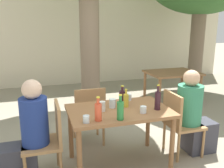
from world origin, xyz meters
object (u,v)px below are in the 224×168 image
at_px(patio_chair_0, 49,137).
at_px(wine_bottle_1, 158,100).
at_px(drinking_glass_0, 86,119).
at_px(drinking_glass_3, 112,103).
at_px(wine_bottle_0, 122,97).
at_px(soda_bottle_4, 98,111).
at_px(green_bottle_2, 120,110).
at_px(oil_cruet_3, 126,100).
at_px(patio_chair_1, 179,120).
at_px(drinking_glass_4, 129,97).
at_px(drinking_glass_2, 143,110).
at_px(dining_table_front, 119,117).
at_px(person_seated_1, 194,116).
at_px(drinking_glass_1, 102,106).
at_px(person_seated_0, 27,137).
at_px(dining_table_back, 172,77).
at_px(patio_chair_2, 89,113).

relative_size(patio_chair_0, wine_bottle_1, 2.84).
distance_m(drinking_glass_0, drinking_glass_3, 0.56).
height_order(patio_chair_0, wine_bottle_0, wine_bottle_0).
distance_m(patio_chair_0, soda_bottle_4, 0.69).
bearing_deg(green_bottle_2, oil_cruet_3, 61.63).
xyz_separation_m(patio_chair_0, soda_bottle_4, (0.52, -0.27, 0.35)).
bearing_deg(patio_chair_1, patio_chair_0, 90.00).
xyz_separation_m(drinking_glass_3, drinking_glass_4, (0.30, 0.22, -0.01)).
bearing_deg(oil_cruet_3, drinking_glass_2, -65.74).
height_order(dining_table_front, drinking_glass_3, drinking_glass_3).
height_order(person_seated_1, green_bottle_2, person_seated_1).
xyz_separation_m(oil_cruet_3, drinking_glass_1, (-0.33, -0.06, -0.03)).
bearing_deg(green_bottle_2, person_seated_0, 162.35).
xyz_separation_m(dining_table_back, drinking_glass_0, (-2.32, -2.17, 0.14)).
relative_size(wine_bottle_1, drinking_glass_2, 3.85).
distance_m(patio_chair_2, wine_bottle_1, 1.11).
bearing_deg(dining_table_back, dining_table_front, -134.42).
relative_size(drinking_glass_0, drinking_glass_3, 0.72).
distance_m(soda_bottle_4, drinking_glass_2, 0.57).
xyz_separation_m(patio_chair_2, drinking_glass_4, (0.49, -0.33, 0.29)).
bearing_deg(drinking_glass_3, person_seated_1, -4.31).
height_order(patio_chair_1, person_seated_1, person_seated_1).
bearing_deg(drinking_glass_1, soda_bottle_4, -113.28).
relative_size(dining_table_back, person_seated_0, 0.90).
height_order(wine_bottle_1, soda_bottle_4, wine_bottle_1).
relative_size(person_seated_1, drinking_glass_4, 13.79).
xyz_separation_m(dining_table_back, green_bottle_2, (-1.94, -2.20, 0.22)).
xyz_separation_m(patio_chair_0, person_seated_1, (1.95, -0.00, 0.03)).
bearing_deg(person_seated_1, soda_bottle_4, 100.78).
bearing_deg(green_bottle_2, wine_bottle_0, 68.31).
xyz_separation_m(green_bottle_2, drinking_glass_0, (-0.38, 0.03, -0.07)).
xyz_separation_m(green_bottle_2, oil_cruet_3, (0.21, 0.38, -0.02)).
relative_size(dining_table_front, drinking_glass_4, 14.48).
relative_size(patio_chair_0, patio_chair_1, 1.00).
height_order(patio_chair_2, oil_cruet_3, oil_cruet_3).
bearing_deg(drinking_glass_1, dining_table_back, 42.41).
distance_m(dining_table_front, dining_table_back, 2.64).
relative_size(dining_table_front, green_bottle_2, 4.31).
relative_size(person_seated_1, drinking_glass_3, 10.65).
relative_size(wine_bottle_1, drinking_glass_0, 3.92).
bearing_deg(wine_bottle_1, soda_bottle_4, -170.71).
relative_size(wine_bottle_1, drinking_glass_4, 3.65).
bearing_deg(patio_chair_0, soda_bottle_4, 62.70).
xyz_separation_m(dining_table_front, patio_chair_0, (-0.86, 0.00, -0.15)).
bearing_deg(drinking_glass_1, oil_cruet_3, 11.16).
height_order(green_bottle_2, drinking_glass_2, green_bottle_2).
height_order(soda_bottle_4, drinking_glass_4, soda_bottle_4).
distance_m(dining_table_front, drinking_glass_2, 0.34).
bearing_deg(patio_chair_1, person_seated_0, 90.00).
height_order(oil_cruet_3, drinking_glass_4, oil_cruet_3).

